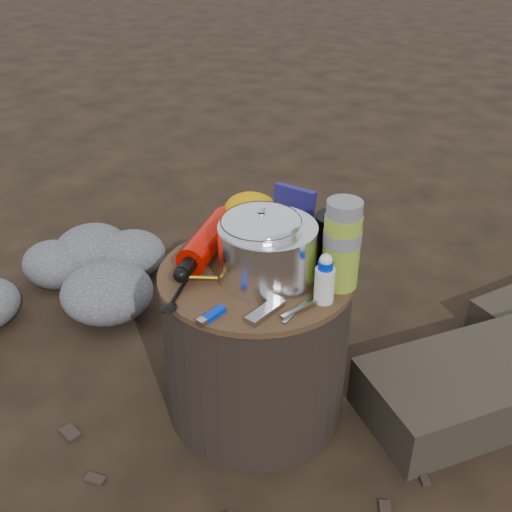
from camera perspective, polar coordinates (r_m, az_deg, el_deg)
The scene contains 15 objects.
ground at distance 1.76m, azimuth 0.00°, elevation -13.52°, with size 60.00×60.00×0.00m, color black.
stump at distance 1.62m, azimuth 0.00°, elevation -8.01°, with size 0.47×0.47×0.43m, color black.
rock_ring at distance 2.09m, azimuth -19.92°, elevation -4.11°, with size 0.44×0.96×0.19m, color #56565B, non-canonical shape.
foil_windscreen at distance 1.43m, azimuth 1.07°, elevation 0.29°, with size 0.23×0.23×0.14m, color white.
camping_pot at distance 1.42m, azimuth 0.48°, elevation 0.99°, with size 0.18×0.18×0.18m, color white.
fuel_bottle at distance 1.55m, azimuth -4.47°, elevation 1.44°, with size 0.07×0.30×0.07m, color red, non-canonical shape.
thermos at distance 1.40m, azimuth 7.92°, elevation 1.01°, with size 0.08×0.08×0.21m, color #8DAB2B.
travel_mug at distance 1.50m, azimuth 7.11°, elevation 1.43°, with size 0.09×0.09×0.13m, color black.
stuff_sack at distance 1.63m, azimuth -0.32°, elevation 3.92°, with size 0.16×0.13×0.11m, color #E79D00.
food_pouch at distance 1.60m, azimuth 3.43°, elevation 3.90°, with size 0.11×0.03×0.14m, color navy.
lighter at distance 1.34m, azimuth -3.92°, elevation -5.34°, with size 0.02×0.08×0.01m, color #0028CE.
multitool at distance 1.34m, azimuth 0.85°, elevation -5.16°, with size 0.03×0.11×0.01m, color #A0A0A5.
pot_grabber at distance 1.36m, azimuth 3.98°, elevation -4.77°, with size 0.03×0.13×0.01m, color #A0A0A5, non-canonical shape.
spork at distance 1.42m, azimuth -7.18°, elevation -3.34°, with size 0.03×0.14×0.01m, color black, non-canonical shape.
squeeze_bottle at distance 1.37m, azimuth 6.35°, elevation -2.28°, with size 0.04×0.04×0.11m, color white.
Camera 1 is at (0.66, -1.07, 1.23)m, focal length 43.33 mm.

